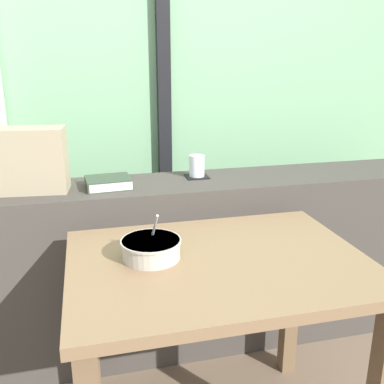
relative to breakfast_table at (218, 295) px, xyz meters
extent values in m
cube|color=#7AAD7F|center=(-0.04, 1.24, 0.80)|extent=(4.80, 0.08, 2.80)
cube|color=black|center=(0.05, 1.17, 0.70)|extent=(0.07, 0.05, 2.60)
cube|color=#423D38|center=(-0.04, 0.61, -0.19)|extent=(2.80, 0.35, 0.82)
cube|color=brown|center=(-0.42, 0.30, -0.25)|extent=(0.06, 0.06, 0.70)
cube|color=brown|center=(0.42, 0.30, -0.25)|extent=(0.06, 0.06, 0.70)
cube|color=#846647|center=(0.00, 0.00, 0.11)|extent=(0.94, 0.69, 0.03)
cube|color=black|center=(0.10, 0.66, 0.22)|extent=(0.10, 0.10, 0.00)
cylinder|color=white|center=(0.10, 0.66, 0.27)|extent=(0.07, 0.07, 0.10)
cylinder|color=orange|center=(0.10, 0.66, 0.26)|extent=(0.06, 0.06, 0.06)
cube|color=#334233|center=(-0.30, 0.59, 0.22)|extent=(0.19, 0.17, 0.00)
cube|color=silver|center=(-0.30, 0.59, 0.24)|extent=(0.19, 0.16, 0.04)
cube|color=#334233|center=(-0.30, 0.59, 0.26)|extent=(0.19, 0.17, 0.00)
cube|color=#334233|center=(-0.39, 0.58, 0.24)|extent=(0.02, 0.15, 0.04)
cube|color=tan|center=(-0.62, 0.61, 0.35)|extent=(0.33, 0.17, 0.26)
cylinder|color=#BCB7A8|center=(-0.21, 0.06, 0.16)|extent=(0.18, 0.18, 0.06)
cylinder|color=#BCB7A8|center=(-0.21, 0.06, 0.19)|extent=(0.19, 0.19, 0.01)
cylinder|color=#9E5B33|center=(-0.21, 0.06, 0.15)|extent=(0.16, 0.16, 0.04)
cylinder|color=silver|center=(-0.19, 0.09, 0.21)|extent=(0.02, 0.10, 0.14)
ellipsoid|color=silver|center=(-0.19, 0.11, 0.16)|extent=(0.03, 0.05, 0.01)
camera|label=1|loc=(-0.38, -1.20, 0.74)|focal=40.72mm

